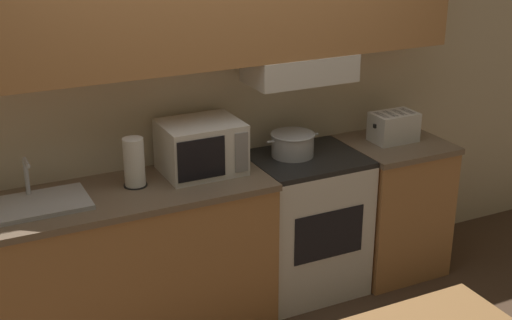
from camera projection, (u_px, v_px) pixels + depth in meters
ground_plane at (212, 284)px, 4.57m from camera, size 16.00×16.00×0.00m
wall_back at (213, 52)px, 3.97m from camera, size 5.29×0.38×2.55m
lower_counter_main at (124, 266)px, 3.90m from camera, size 1.64×0.60×0.88m
lower_counter_right_stub at (391, 205)px, 4.64m from camera, size 0.61×0.60×0.88m
stove_range at (305, 224)px, 4.39m from camera, size 0.66×0.56×0.88m
cooking_pot at (293, 144)px, 4.23m from camera, size 0.34×0.26×0.14m
microwave at (201, 147)px, 3.97m from camera, size 0.44×0.36×0.29m
toaster at (394, 127)px, 4.47m from camera, size 0.29×0.19×0.18m
sink_basin at (33, 204)px, 3.56m from camera, size 0.55×0.33×0.23m
paper_towel_roll at (134, 162)px, 3.78m from camera, size 0.13×0.13×0.27m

